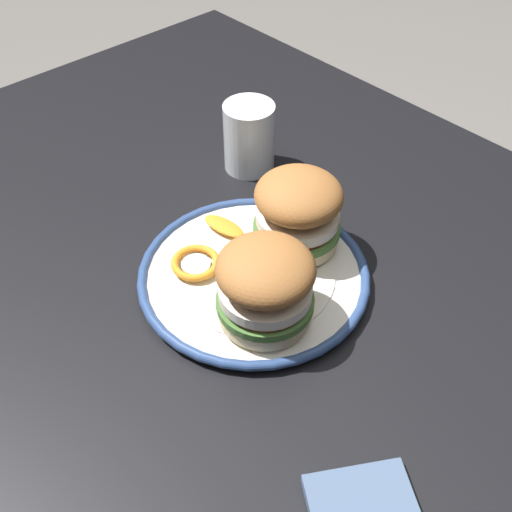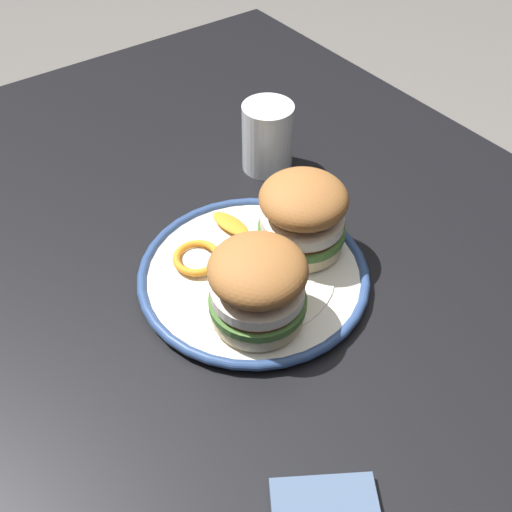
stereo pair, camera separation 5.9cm
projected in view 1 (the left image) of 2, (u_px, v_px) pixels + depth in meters
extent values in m
cube|color=black|center=(266.00, 298.00, 0.76)|extent=(1.36, 0.97, 0.03)
cube|color=black|center=(219.00, 170.00, 1.54)|extent=(0.06, 0.06, 0.68)
cylinder|color=silver|center=(256.00, 275.00, 0.75)|extent=(0.26, 0.26, 0.01)
torus|color=navy|center=(256.00, 272.00, 0.75)|extent=(0.29, 0.29, 0.01)
cylinder|color=silver|center=(256.00, 272.00, 0.75)|extent=(0.20, 0.20, 0.00)
cylinder|color=beige|center=(296.00, 235.00, 0.78)|extent=(0.11, 0.11, 0.02)
cylinder|color=#477033|center=(297.00, 227.00, 0.77)|extent=(0.11, 0.11, 0.01)
cylinder|color=#BC3828|center=(297.00, 222.00, 0.76)|extent=(0.10, 0.10, 0.01)
cylinder|color=silver|center=(298.00, 216.00, 0.75)|extent=(0.10, 0.10, 0.01)
ellipsoid|color=#A36633|center=(299.00, 195.00, 0.73)|extent=(0.15, 0.15, 0.05)
cylinder|color=beige|center=(265.00, 309.00, 0.69)|extent=(0.11, 0.11, 0.02)
cylinder|color=#477033|center=(265.00, 301.00, 0.68)|extent=(0.11, 0.11, 0.01)
cylinder|color=#BC3828|center=(265.00, 296.00, 0.67)|extent=(0.10, 0.10, 0.01)
cylinder|color=silver|center=(265.00, 290.00, 0.67)|extent=(0.10, 0.10, 0.01)
ellipsoid|color=#A36633|center=(266.00, 269.00, 0.64)|extent=(0.15, 0.15, 0.05)
torus|color=orange|center=(196.00, 263.00, 0.75)|extent=(0.08, 0.08, 0.01)
cylinder|color=#F4E5C6|center=(196.00, 264.00, 0.75)|extent=(0.04, 0.04, 0.00)
ellipsoid|color=orange|center=(224.00, 226.00, 0.80)|extent=(0.07, 0.04, 0.01)
cylinder|color=white|center=(249.00, 137.00, 0.89)|extent=(0.08, 0.08, 0.10)
cylinder|color=orange|center=(249.00, 145.00, 0.90)|extent=(0.07, 0.07, 0.08)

